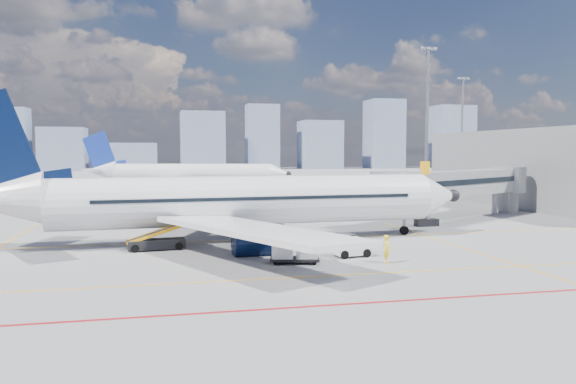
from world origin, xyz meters
name	(u,v)px	position (x,y,z in m)	size (l,w,h in m)	color
ground	(283,258)	(0.00, 0.00, 0.00)	(420.00, 420.00, 0.00)	gray
apron_markings	(287,270)	(-0.58, -3.91, 0.01)	(90.00, 35.12, 0.01)	#FFA90D
jet_bridge	(466,184)	(23.51, 16.91, 3.74)	(23.55, 15.78, 6.30)	gray
terminal_block	(545,169)	(39.95, 26.00, 5.00)	(10.00, 42.00, 10.00)	gray
floodlight_mast_ne	(427,115)	(38.00, 55.00, 13.59)	(3.20, 0.61, 25.45)	slate
floodlight_mast_far	(462,126)	(65.00, 90.00, 13.59)	(3.20, 0.61, 25.45)	slate
distant_skyline	(206,142)	(9.58, 190.00, 11.07)	(254.10, 14.93, 29.19)	#7684A3
main_aircraft	(228,202)	(-2.87, 7.35, 3.22)	(40.77, 35.51, 11.88)	silver
second_aircraft	(184,174)	(-4.02, 62.81, 3.23)	(36.08, 30.81, 10.87)	silver
baggage_tug	(350,246)	(4.56, -0.68, 0.77)	(2.46, 1.69, 1.60)	silver
cargo_dolly	(295,249)	(0.36, -1.97, 0.94)	(3.37, 2.05, 1.72)	black
belt_loader	(158,241)	(-8.24, 5.10, 0.62)	(5.94, 1.98, 2.39)	black
ramp_worker	(387,249)	(6.18, -3.23, 0.92)	(0.67, 0.44, 1.83)	yellow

